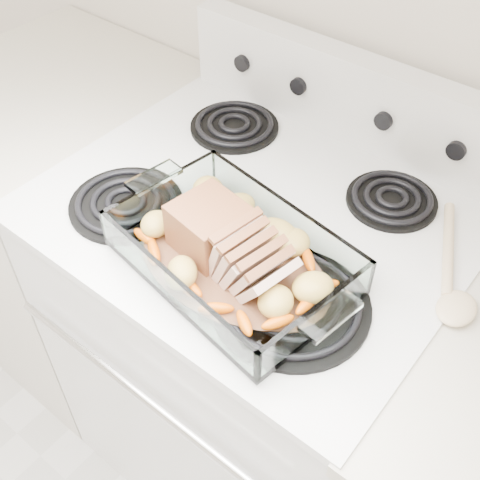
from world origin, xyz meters
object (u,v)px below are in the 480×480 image
Objects in this scene: electric_range at (255,344)px; pork_roast at (222,240)px; baking_dish at (232,259)px; counter_left at (75,228)px.

pork_roast is (0.04, -0.16, 0.51)m from electric_range.
electric_range reaches higher than baking_dish.
baking_dish is at bearing -13.41° from pork_roast.
electric_range is 0.67m from counter_left.
pork_roast reaches higher than counter_left.
counter_left is at bearing -179.90° from electric_range.
baking_dish is (0.07, -0.16, 0.48)m from electric_range.
counter_left is (-0.67, -0.00, -0.02)m from electric_range.
electric_range reaches higher than counter_left.
electric_range is 0.54m from pork_roast.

